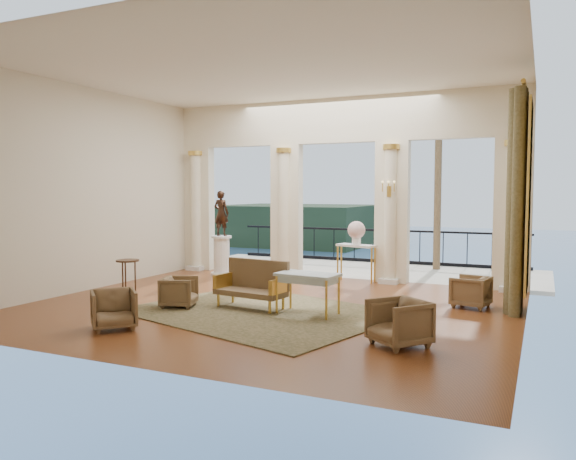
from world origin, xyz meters
The scene contains 23 objects.
floor centered at (0.00, 0.00, 0.00)m, with size 9.00×9.00×0.00m, color #462412.
room_walls centered at (0.00, -1.12, 2.88)m, with size 9.00×9.00×9.00m.
arcade centered at (0.00, 3.82, 2.58)m, with size 9.00×0.56×4.50m.
terrace centered at (0.00, 5.80, -0.05)m, with size 10.00×3.60×0.10m, color #AAA38F.
balustrade centered at (0.00, 7.40, 0.41)m, with size 9.00×0.06×1.03m.
palm_tree centered at (2.00, 6.60, 4.09)m, with size 2.00×2.00×4.50m.
headland centered at (-30.00, 70.00, -3.00)m, with size 22.00×18.00×6.00m, color black.
sea centered at (0.00, 60.00, -6.00)m, with size 160.00×160.00×0.00m, color #284F82.
curtain centered at (4.28, 1.50, 2.02)m, with size 0.33×1.40×4.09m.
window_frame centered at (4.47, 1.50, 2.10)m, with size 0.04×1.60×3.40m, color gold.
wall_sconce centered at (1.40, 3.51, 2.23)m, with size 0.30×0.11×0.33m.
rug centered at (0.09, -0.51, 0.01)m, with size 4.46×3.47×0.02m, color #2D3418.
armchair_a centered at (-1.51, -2.56, 0.35)m, with size 0.68×0.63×0.70m, color #46381E.
armchair_b centered at (2.89, -1.64, 0.37)m, with size 0.72×0.67×0.74m, color #46381E.
armchair_c centered at (3.50, 1.56, 0.33)m, with size 0.64×0.60×0.66m, color #46381E.
armchair_d centered at (-1.55, -0.72, 0.32)m, with size 0.62×0.58×0.64m, color #46381E.
settee centered at (-0.23, -0.19, 0.45)m, with size 1.43×0.76×0.91m.
game_table centered at (0.93, -0.32, 0.67)m, with size 1.15×0.70×0.75m.
pedestal centered at (-2.94, 3.11, 0.50)m, with size 0.57×0.57×1.04m.
statue centered at (-2.94, 3.11, 1.63)m, with size 0.43×0.28×1.18m, color black.
console_table centered at (0.60, 3.55, 0.76)m, with size 1.03×0.62×0.91m.
urn centered at (0.60, 3.55, 1.24)m, with size 0.43×0.43×0.57m.
side_table centered at (-3.15, -0.29, 0.67)m, with size 0.48×0.48×0.78m.
Camera 1 is at (4.73, -9.47, 2.21)m, focal length 35.00 mm.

